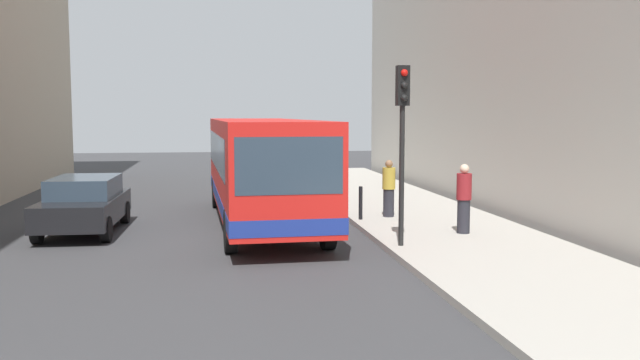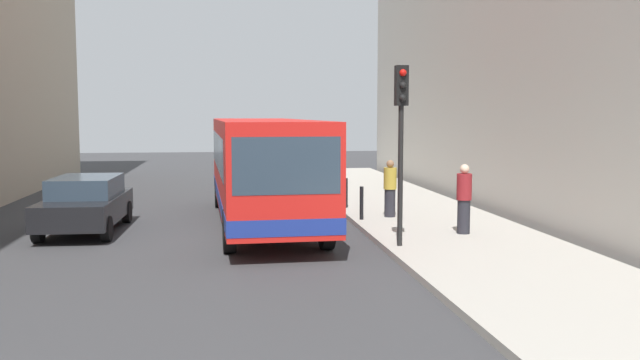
{
  "view_description": "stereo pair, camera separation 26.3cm",
  "coord_description": "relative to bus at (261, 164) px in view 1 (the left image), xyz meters",
  "views": [
    {
      "loc": [
        -0.65,
        -17.54,
        3.17
      ],
      "look_at": [
        2.03,
        0.0,
        1.46
      ],
      "focal_mm": 38.62,
      "sensor_mm": 36.0,
      "label": 1
    },
    {
      "loc": [
        -0.39,
        -17.58,
        3.17
      ],
      "look_at": [
        2.03,
        0.0,
        1.46
      ],
      "focal_mm": 38.62,
      "sensor_mm": 36.0,
      "label": 2
    }
  ],
  "objects": [
    {
      "name": "bollard_near",
      "position": [
        2.8,
        -0.53,
        -1.1
      ],
      "size": [
        0.11,
        0.11,
        0.95
      ],
      "primitive_type": "cylinder",
      "color": "black",
      "rests_on": "sidewalk"
    },
    {
      "name": "car_beside_bus",
      "position": [
        -4.78,
        -0.68,
        -0.94
      ],
      "size": [
        1.95,
        4.45,
        1.48
      ],
      "rotation": [
        0.0,
        0.0,
        3.12
      ],
      "color": "black",
      "rests_on": "ground"
    },
    {
      "name": "bus",
      "position": [
        0.0,
        0.0,
        0.0
      ],
      "size": [
        2.93,
        11.11,
        3.0
      ],
      "rotation": [
        0.0,
        0.0,
        3.18
      ],
      "color": "red",
      "rests_on": "ground"
    },
    {
      "name": "pedestrian_near_signal",
      "position": [
        4.9,
        -3.16,
        -0.7
      ],
      "size": [
        0.38,
        0.38,
        1.76
      ],
      "rotation": [
        0.0,
        0.0,
        1.55
      ],
      "color": "#26262D",
      "rests_on": "sidewalk"
    },
    {
      "name": "ground_plane",
      "position": [
        -0.65,
        -2.11,
        -1.73
      ],
      "size": [
        80.0,
        80.0,
        0.0
      ],
      "primitive_type": "plane",
      "color": "#38383A"
    },
    {
      "name": "traffic_light",
      "position": [
        2.9,
        -4.52,
        1.28
      ],
      "size": [
        0.28,
        0.33,
        4.1
      ],
      "color": "black",
      "rests_on": "sidewalk"
    },
    {
      "name": "bollard_mid",
      "position": [
        2.8,
        2.02,
        -1.1
      ],
      "size": [
        0.11,
        0.11,
        0.95
      ],
      "primitive_type": "cylinder",
      "color": "black",
      "rests_on": "sidewalk"
    },
    {
      "name": "sidewalk",
      "position": [
        4.75,
        -2.11,
        -1.65
      ],
      "size": [
        4.4,
        40.0,
        0.15
      ],
      "primitive_type": "cube",
      "color": "#ADA89E",
      "rests_on": "ground"
    },
    {
      "name": "pedestrian_mid_sidewalk",
      "position": [
        3.73,
        -0.13,
        -0.74
      ],
      "size": [
        0.38,
        0.38,
        1.67
      ],
      "rotation": [
        0.0,
        0.0,
        4.93
      ],
      "color": "#26262D",
      "rests_on": "sidewalk"
    }
  ]
}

